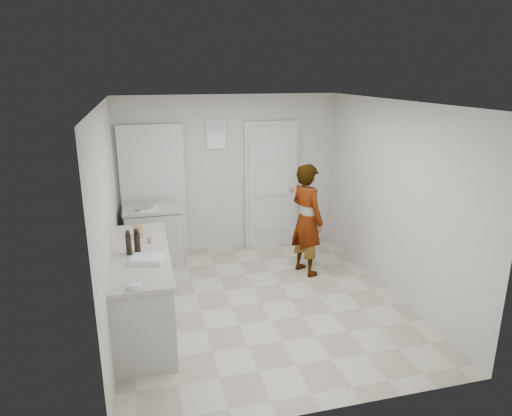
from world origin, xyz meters
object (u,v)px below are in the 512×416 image
object	(u,v)px
egg_bowl	(135,286)
baking_dish	(147,259)
cake_mix_box	(138,231)
spice_jar	(150,240)
oil_cruet_a	(137,241)
oil_cruet_b	(128,243)
person	(307,220)

from	to	relation	value
egg_bowl	baking_dish	bearing A→B (deg)	77.96
cake_mix_box	spice_jar	distance (m)	0.24
baking_dish	oil_cruet_a	bearing A→B (deg)	106.91
oil_cruet_a	egg_bowl	distance (m)	0.92
oil_cruet_a	egg_bowl	world-z (taller)	oil_cruet_a
oil_cruet_a	oil_cruet_b	size ratio (longest dim) A/B	0.97
egg_bowl	oil_cruet_a	bearing A→B (deg)	87.98
oil_cruet_a	baking_dish	size ratio (longest dim) A/B	0.72
egg_bowl	person	bearing A→B (deg)	37.96
oil_cruet_a	oil_cruet_b	world-z (taller)	oil_cruet_b
cake_mix_box	spice_jar	bearing A→B (deg)	-75.64
spice_jar	baking_dish	xyz separation A→B (m)	(-0.04, -0.55, -0.01)
cake_mix_box	egg_bowl	distance (m)	1.36
cake_mix_box	oil_cruet_b	world-z (taller)	oil_cruet_b
spice_jar	oil_cruet_b	world-z (taller)	oil_cruet_b
person	spice_jar	world-z (taller)	person
cake_mix_box	oil_cruet_b	xyz separation A→B (m)	(-0.10, -0.50, 0.05)
oil_cruet_a	egg_bowl	size ratio (longest dim) A/B	2.22
person	oil_cruet_a	xyz separation A→B (m)	(-2.34, -0.93, 0.25)
spice_jar	oil_cruet_b	xyz separation A→B (m)	(-0.23, -0.30, 0.10)
person	oil_cruet_a	distance (m)	2.53
oil_cruet_a	oil_cruet_b	distance (m)	0.11
oil_cruet_b	egg_bowl	bearing A→B (deg)	-86.14
person	cake_mix_box	world-z (taller)	person
cake_mix_box	oil_cruet_a	distance (m)	0.44
cake_mix_box	oil_cruet_b	size ratio (longest dim) A/B	0.59
baking_dish	egg_bowl	bearing A→B (deg)	-102.04
spice_jar	oil_cruet_a	xyz separation A→B (m)	(-0.14, -0.24, 0.09)
spice_jar	egg_bowl	world-z (taller)	spice_jar
cake_mix_box	egg_bowl	xyz separation A→B (m)	(-0.04, -1.36, -0.06)
person	baking_dish	world-z (taller)	person
oil_cruet_b	person	bearing A→B (deg)	22.32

